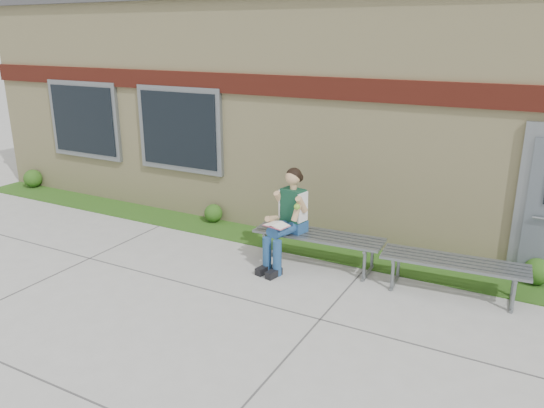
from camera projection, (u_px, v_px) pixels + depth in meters
The scene contains 9 objects.
ground at pixel (231, 318), 6.68m from camera, with size 80.00×80.00×0.00m, color #9E9E99.
grass_strip at pixel (315, 248), 8.86m from camera, with size 16.00×0.80×0.02m, color #224913.
school_building at pixel (384, 100), 11.06m from camera, with size 16.20×6.22×4.20m.
bench_left at pixel (318, 241), 8.10m from camera, with size 2.01×0.66×0.52m.
bench_right at pixel (453, 268), 7.20m from camera, with size 1.96×0.69×0.50m.
girl at pixel (287, 217), 7.98m from camera, with size 0.55×0.95×1.52m.
shrub_west at pixel (33, 178), 12.29m from camera, with size 0.41×0.41×0.41m, color #224913.
shrub_mid at pixel (213, 213), 10.01m from camera, with size 0.34×0.34×0.34m, color #224913.
shrub_east at pixel (537, 271), 7.50m from camera, with size 0.38×0.38×0.38m, color #224913.
Camera 1 is at (3.27, -4.97, 3.41)m, focal length 35.00 mm.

